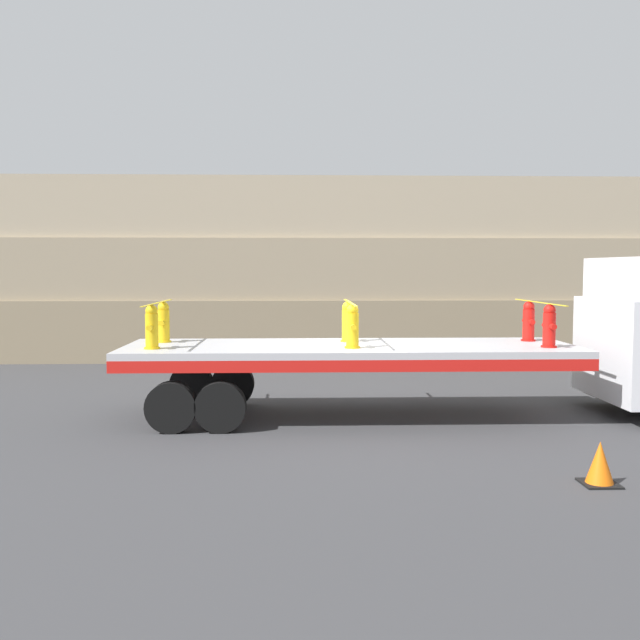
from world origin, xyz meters
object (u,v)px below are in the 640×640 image
flatbed_trailer (316,360)px  fire_hydrant_yellow_far_1 (348,322)px  fire_hydrant_red_far_2 (529,322)px  traffic_cone (600,464)px  fire_hydrant_yellow_far_0 (164,323)px  fire_hydrant_yellow_near_0 (152,328)px  fire_hydrant_red_near_2 (549,326)px  fire_hydrant_yellow_near_1 (352,327)px

flatbed_trailer → fire_hydrant_yellow_far_1: fire_hydrant_yellow_far_1 is taller
fire_hydrant_yellow_far_1 → fire_hydrant_red_far_2: bearing=0.0°
fire_hydrant_red_far_2 → traffic_cone: bearing=-97.7°
fire_hydrant_yellow_far_0 → fire_hydrant_yellow_near_0: bearing=-90.0°
fire_hydrant_yellow_far_1 → fire_hydrant_red_near_2: 3.64m
fire_hydrant_red_near_2 → traffic_cone: fire_hydrant_red_near_2 is taller
flatbed_trailer → fire_hydrant_yellow_far_1: 1.05m
fire_hydrant_yellow_far_0 → flatbed_trailer: bearing=-11.0°
fire_hydrant_yellow_far_0 → traffic_cone: size_ratio=1.39×
fire_hydrant_yellow_far_0 → traffic_cone: 8.02m
traffic_cone → fire_hydrant_red_near_2: bearing=80.0°
fire_hydrant_yellow_near_0 → fire_hydrant_red_near_2: bearing=0.0°
fire_hydrant_yellow_near_1 → fire_hydrant_red_near_2: size_ratio=1.00×
fire_hydrant_red_far_2 → traffic_cone: (-0.65, -4.77, -1.43)m
fire_hydrant_yellow_near_1 → fire_hydrant_yellow_far_1: bearing=90.0°
fire_hydrant_yellow_far_0 → fire_hydrant_yellow_near_1: 3.64m
fire_hydrant_red_near_2 → fire_hydrant_yellow_far_0: bearing=170.9°
flatbed_trailer → fire_hydrant_yellow_near_0: bearing=-169.0°
traffic_cone → flatbed_trailer: bearing=129.2°
fire_hydrant_yellow_far_0 → fire_hydrant_yellow_far_1: 3.47m
fire_hydrant_yellow_far_0 → fire_hydrant_yellow_far_1: (3.47, 0.00, 0.00)m
fire_hydrant_yellow_near_1 → traffic_cone: 4.84m
flatbed_trailer → fire_hydrant_red_far_2: 4.18m
fire_hydrant_yellow_near_0 → fire_hydrant_red_far_2: bearing=9.1°
fire_hydrant_yellow_far_0 → fire_hydrant_red_near_2: (6.93, -1.11, 0.00)m
fire_hydrant_yellow_near_1 → traffic_cone: bearing=-52.4°
fire_hydrant_yellow_far_0 → fire_hydrant_red_far_2: 6.93m
fire_hydrant_red_near_2 → fire_hydrant_red_far_2: 1.11m
fire_hydrant_yellow_far_0 → fire_hydrant_yellow_far_1: bearing=0.0°
fire_hydrant_yellow_near_0 → traffic_cone: fire_hydrant_yellow_near_0 is taller
fire_hydrant_red_far_2 → fire_hydrant_red_near_2: bearing=-90.0°
fire_hydrant_red_near_2 → traffic_cone: 3.99m
fire_hydrant_red_near_2 → flatbed_trailer: bearing=172.3°
flatbed_trailer → fire_hydrant_red_near_2: (4.09, -0.55, 0.64)m
fire_hydrant_yellow_near_0 → fire_hydrant_red_far_2: 7.02m
flatbed_trailer → fire_hydrant_yellow_near_1: fire_hydrant_yellow_near_1 is taller
fire_hydrant_yellow_near_1 → traffic_cone: size_ratio=1.39×
fire_hydrant_yellow_near_0 → fire_hydrant_yellow_far_0: same height
flatbed_trailer → traffic_cone: size_ratio=14.81×
fire_hydrant_yellow_far_1 → traffic_cone: bearing=-59.4°
flatbed_trailer → fire_hydrant_red_far_2: bearing=7.7°
fire_hydrant_yellow_far_0 → fire_hydrant_yellow_near_1: same height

